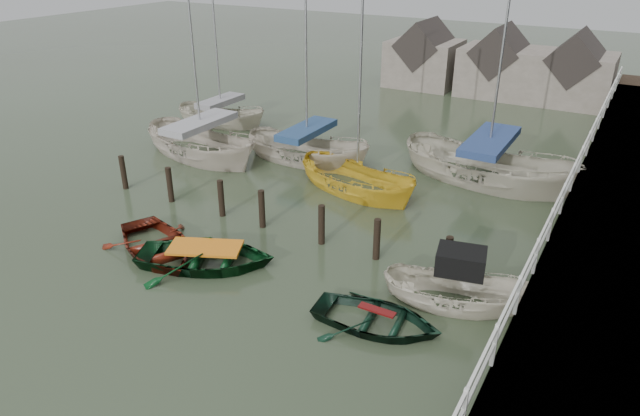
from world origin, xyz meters
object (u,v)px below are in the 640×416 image
Objects in this scene: rowboat_green at (207,265)px; sailboat_a at (203,155)px; rowboat_dkgreen at (376,326)px; sailboat_b at (307,159)px; rowboat_red at (158,254)px; sailboat_d at (485,179)px; sailboat_c at (357,190)px; sailboat_e at (222,123)px; motorboat at (454,301)px.

sailboat_a is at bearing 16.67° from rowboat_green.
rowboat_dkgreen is 0.29× the size of sailboat_a.
rowboat_green is at bearing -167.36° from sailboat_b.
rowboat_red is 13.65m from sailboat_d.
sailboat_e is (-10.47, 4.42, 0.05)m from sailboat_c.
rowboat_red is 0.30× the size of sailboat_d.
rowboat_dkgreen is 0.81× the size of motorboat.
sailboat_a is 0.90× the size of sailboat_d.
rowboat_dkgreen is at bearing -140.13° from sailboat_b.
sailboat_c is (-5.89, 5.70, -0.09)m from motorboat.
rowboat_dkgreen is at bearing -168.10° from sailboat_d.
rowboat_red is 9.06m from sailboat_a.
motorboat is 0.45× the size of sailboat_e.
rowboat_red is at bearing 157.34° from sailboat_d.
rowboat_red reaches higher than rowboat_dkgreen.
sailboat_a is at bearing 52.21° from rowboat_dkgreen.
sailboat_c is (8.03, 0.02, -0.05)m from sailboat_a.
rowboat_dkgreen is 0.26× the size of sailboat_d.
sailboat_d is (5.65, 11.16, 0.06)m from rowboat_green.
sailboat_d reaches higher than sailboat_a.
motorboat is at bearing -128.79° from sailboat_b.
sailboat_d reaches higher than sailboat_e.
sailboat_a reaches higher than rowboat_green.
sailboat_d is 14.69m from sailboat_e.
motorboat is at bearing -100.27° from sailboat_a.
sailboat_b is at bearing 77.62° from sailboat_c.
sailboat_c is 5.55m from sailboat_d.
sailboat_c is at bearing -77.92° from sailboat_a.
sailboat_d reaches higher than rowboat_red.
rowboat_green is 1.24× the size of rowboat_dkgreen.
sailboat_d is at bearing -32.48° from sailboat_c.
motorboat is at bearing -125.93° from sailboat_e.
motorboat is 0.32× the size of sailboat_d.
motorboat is 19.24m from sailboat_e.
rowboat_red is 0.34× the size of sailboat_a.
sailboat_a is (-12.46, 7.66, 0.06)m from rowboat_dkgreen.
rowboat_dkgreen is at bearing -116.16° from rowboat_green.
sailboat_b is 7.37m from sailboat_e.
sailboat_e is at bearing 12.49° from rowboat_green.
rowboat_green reaches higher than rowboat_red.
sailboat_b is (-9.42, 7.65, -0.04)m from motorboat.
sailboat_c reaches higher than sailboat_e.
sailboat_e reaches higher than rowboat_dkgreen.
sailboat_c reaches higher than motorboat.
motorboat reaches higher than rowboat_dkgreen.
sailboat_c is (-4.43, 7.68, 0.01)m from rowboat_dkgreen.
rowboat_green is 7.57m from motorboat.
rowboat_green is 14.96m from sailboat_e.
sailboat_a is 12.76m from sailboat_d.
rowboat_red is 9.71m from sailboat_b.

